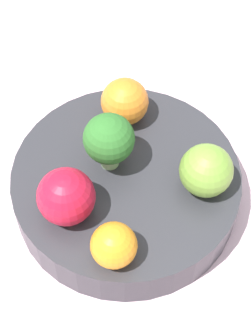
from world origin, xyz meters
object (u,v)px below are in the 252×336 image
(apple_red, at_px, (206,171))
(apple_green, at_px, (66,197))
(orange_front, at_px, (125,102))
(orange_back, at_px, (114,245))
(bowl, at_px, (126,187))
(broccoli, at_px, (109,140))

(apple_red, distance_m, apple_green, 0.12)
(orange_front, bearing_deg, apple_red, 120.84)
(apple_red, height_order, apple_green, apple_green)
(orange_back, bearing_deg, orange_front, -104.05)
(bowl, height_order, orange_front, orange_front)
(broccoli, distance_m, apple_red, 0.09)
(broccoli, xyz_separation_m, apple_green, (0.04, 0.04, -0.01))
(bowl, xyz_separation_m, orange_back, (0.02, 0.08, 0.04))
(broccoli, bearing_deg, bowl, 129.26)
(apple_red, distance_m, orange_front, 0.10)
(bowl, distance_m, broccoli, 0.06)
(bowl, distance_m, orange_back, 0.09)
(apple_green, bearing_deg, bowl, -152.68)
(bowl, height_order, orange_back, orange_back)
(orange_front, distance_m, orange_back, 0.15)
(apple_red, bearing_deg, apple_green, 2.10)
(orange_front, height_order, orange_back, orange_front)
(apple_green, distance_m, orange_front, 0.12)
(bowl, relative_size, orange_back, 5.48)
(bowl, xyz_separation_m, orange_front, (-0.01, -0.07, 0.04))
(apple_red, distance_m, orange_back, 0.10)
(broccoli, relative_size, apple_green, 1.20)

